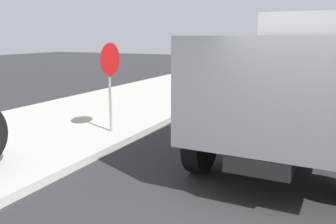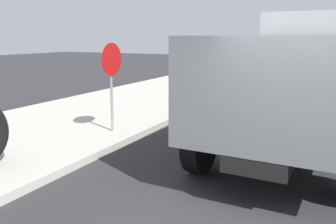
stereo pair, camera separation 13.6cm
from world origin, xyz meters
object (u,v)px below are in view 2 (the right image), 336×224
object	(u,v)px
dump_truck_blue	(330,52)
dump_truck_gray	(300,73)
stop_sign	(112,71)
dump_truck_orange	(321,47)

from	to	relation	value
dump_truck_blue	dump_truck_gray	bearing A→B (deg)	179.56
stop_sign	dump_truck_blue	size ratio (longest dim) A/B	0.30
dump_truck_orange	dump_truck_blue	bearing A→B (deg)	-173.89
dump_truck_gray	dump_truck_orange	world-z (taller)	same
dump_truck_blue	dump_truck_orange	distance (m)	9.71
dump_truck_gray	dump_truck_orange	xyz separation A→B (m)	(21.52, 0.94, 0.00)
dump_truck_gray	dump_truck_orange	size ratio (longest dim) A/B	1.01
stop_sign	dump_truck_blue	xyz separation A→B (m)	(13.14, -4.12, 0.01)
stop_sign	dump_truck_gray	size ratio (longest dim) A/B	0.30
dump_truck_blue	dump_truck_orange	bearing A→B (deg)	6.11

